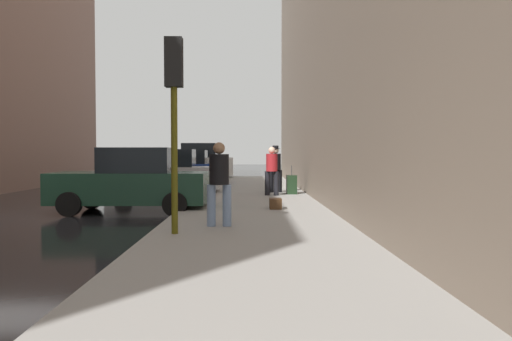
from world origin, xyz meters
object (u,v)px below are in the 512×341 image
(parked_silver_sedan, at_px, (166,173))
(pedestrian_with_fedora, at_px, (276,166))
(parked_white_van, at_px, (197,163))
(fire_hydrant, at_px, (212,182))
(parked_dark_green_sedan, at_px, (132,182))
(rolling_suitcase, at_px, (292,184))
(pedestrian_in_red_jacket, at_px, (272,168))
(pedestrian_in_jeans, at_px, (219,179))
(duffel_bag, at_px, (275,204))
(parked_blue_sedan, at_px, (184,169))
(traffic_light, at_px, (174,92))

(parked_silver_sedan, distance_m, pedestrian_with_fedora, 4.28)
(parked_white_van, bearing_deg, fire_hydrant, -80.95)
(parked_dark_green_sedan, distance_m, rolling_suitcase, 6.52)
(fire_hydrant, relative_size, pedestrian_in_red_jacket, 0.41)
(parked_white_van, height_order, fire_hydrant, parked_white_van)
(parked_white_van, bearing_deg, parked_dark_green_sedan, -90.00)
(parked_white_van, bearing_deg, pedestrian_with_fedora, -70.46)
(parked_dark_green_sedan, height_order, pedestrian_in_red_jacket, pedestrian_in_red_jacket)
(parked_silver_sedan, relative_size, pedestrian_in_red_jacket, 2.47)
(pedestrian_in_jeans, xyz_separation_m, pedestrian_in_red_jacket, (1.42, 7.40, 0.00))
(pedestrian_in_jeans, xyz_separation_m, duffel_bag, (1.32, 3.15, -0.81))
(parked_dark_green_sedan, height_order, parked_blue_sedan, same)
(parked_silver_sedan, height_order, pedestrian_with_fedora, pedestrian_with_fedora)
(parked_white_van, height_order, traffic_light, traffic_light)
(traffic_light, relative_size, rolling_suitcase, 3.46)
(pedestrian_with_fedora, bearing_deg, rolling_suitcase, -50.90)
(parked_silver_sedan, relative_size, fire_hydrant, 5.99)
(parked_white_van, xyz_separation_m, fire_hydrant, (1.80, -11.32, -0.54))
(pedestrian_with_fedora, bearing_deg, pedestrian_in_jeans, -100.49)
(parked_silver_sedan, distance_m, fire_hydrant, 1.84)
(parked_silver_sedan, distance_m, duffel_bag, 7.28)
(rolling_suitcase, height_order, duffel_bag, rolling_suitcase)
(pedestrian_in_jeans, distance_m, duffel_bag, 3.51)
(pedestrian_in_red_jacket, bearing_deg, traffic_light, -104.69)
(parked_blue_sedan, xyz_separation_m, pedestrian_with_fedora, (4.24, -6.07, 0.29))
(pedestrian_with_fedora, bearing_deg, fire_hydrant, 165.56)
(pedestrian_with_fedora, height_order, pedestrian_in_jeans, pedestrian_with_fedora)
(parked_silver_sedan, relative_size, pedestrian_with_fedora, 2.37)
(parked_blue_sedan, bearing_deg, pedestrian_in_red_jacket, -61.46)
(parked_dark_green_sedan, xyz_separation_m, fire_hydrant, (1.80, 5.71, -0.35))
(parked_dark_green_sedan, relative_size, parked_silver_sedan, 1.00)
(traffic_light, distance_m, pedestrian_in_jeans, 2.05)
(parked_silver_sedan, relative_size, traffic_light, 1.17)
(parked_white_van, xyz_separation_m, duffel_bag, (3.94, -17.56, -0.74))
(parked_dark_green_sedan, height_order, pedestrian_in_jeans, pedestrian_in_jeans)
(pedestrian_with_fedora, relative_size, duffel_bag, 4.04)
(parked_blue_sedan, xyz_separation_m, pedestrian_in_jeans, (2.62, -14.82, 0.26))
(parked_white_van, xyz_separation_m, rolling_suitcase, (4.80, -12.63, -0.54))
(parked_white_van, relative_size, rolling_suitcase, 4.48)
(fire_hydrant, bearing_deg, parked_blue_sedan, 108.35)
(parked_dark_green_sedan, height_order, fire_hydrant, parked_dark_green_sedan)
(parked_dark_green_sedan, xyz_separation_m, traffic_light, (1.85, -4.60, 1.91))
(parked_silver_sedan, relative_size, parked_white_van, 0.91)
(pedestrian_in_jeans, height_order, rolling_suitcase, pedestrian_in_jeans)
(parked_white_van, bearing_deg, rolling_suitcase, -69.21)
(traffic_light, xyz_separation_m, pedestrian_in_red_jacket, (2.18, 8.33, -1.65))
(fire_hydrant, bearing_deg, pedestrian_in_red_jacket, -41.63)
(parked_blue_sedan, distance_m, traffic_light, 15.98)
(pedestrian_in_jeans, bearing_deg, duffel_bag, 67.29)
(parked_dark_green_sedan, relative_size, fire_hydrant, 5.99)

